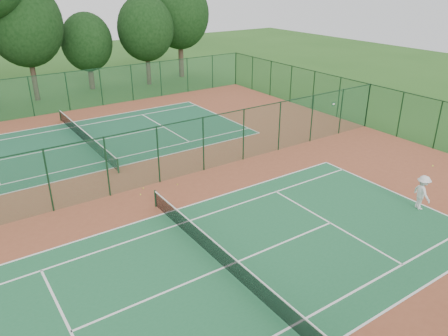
{
  "coord_description": "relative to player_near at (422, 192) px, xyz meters",
  "views": [
    {
      "loc": [
        -8.47,
        -21.45,
        11.3
      ],
      "look_at": [
        3.82,
        -3.42,
        1.6
      ],
      "focal_mm": 35.0,
      "sensor_mm": 36.0,
      "label": 1
    }
  ],
  "objects": [
    {
      "name": "evergreen_row",
      "position": [
        -10.88,
        34.84,
        -0.96
      ],
      "size": [
        39.0,
        5.0,
        12.0
      ],
      "primitive_type": null,
      "color": "black",
      "rests_on": "ground"
    },
    {
      "name": "court_near",
      "position": [
        -11.38,
        1.59,
        -0.94
      ],
      "size": [
        23.77,
        10.97,
        0.01
      ],
      "primitive_type": "cube",
      "color": "#1F623A",
      "rests_on": "red_pad"
    },
    {
      "name": "ground",
      "position": [
        -11.38,
        10.59,
        -0.96
      ],
      "size": [
        120.0,
        120.0,
        0.0
      ],
      "primitive_type": "plane",
      "color": "#27561B",
      "rests_on": "ground"
    },
    {
      "name": "tennis_net_far",
      "position": [
        -11.38,
        19.59,
        -0.41
      ],
      "size": [
        0.1,
        12.9,
        0.97
      ],
      "color": "#13351B",
      "rests_on": "ground"
    },
    {
      "name": "stray_ball_c",
      "position": [
        -11.51,
        9.68,
        -0.91
      ],
      "size": [
        0.07,
        0.07,
        0.07
      ],
      "primitive_type": "sphere",
      "color": "#DBF138",
      "rests_on": "red_pad"
    },
    {
      "name": "stray_ball_b",
      "position": [
        -9.18,
        9.67,
        -0.91
      ],
      "size": [
        0.06,
        0.06,
        0.06
      ],
      "primitive_type": "sphere",
      "color": "gold",
      "rests_on": "red_pad"
    },
    {
      "name": "fence_divider",
      "position": [
        -11.38,
        10.59,
        0.81
      ],
      "size": [
        40.0,
        0.09,
        3.5
      ],
      "color": "#194C2D",
      "rests_on": "ground"
    },
    {
      "name": "court_far",
      "position": [
        -11.38,
        19.59,
        -0.94
      ],
      "size": [
        23.77,
        10.97,
        0.01
      ],
      "primitive_type": "cube",
      "color": "#1B5839",
      "rests_on": "red_pad"
    },
    {
      "name": "player_near",
      "position": [
        0.0,
        0.0,
        0.0
      ],
      "size": [
        1.09,
        1.38,
        1.87
      ],
      "primitive_type": "imported",
      "rotation": [
        0.0,
        0.0,
        1.19
      ],
      "color": "silver",
      "rests_on": "court_near"
    },
    {
      "name": "fence_east",
      "position": [
        8.62,
        10.59,
        0.81
      ],
      "size": [
        0.09,
        36.0,
        3.5
      ],
      "rotation": [
        0.0,
        0.0,
        1.57
      ],
      "color": "#1A502F",
      "rests_on": "ground"
    },
    {
      "name": "tennis_net_near",
      "position": [
        -11.38,
        1.59,
        -0.41
      ],
      "size": [
        0.1,
        12.9,
        0.97
      ],
      "color": "#153920",
      "rests_on": "ground"
    },
    {
      "name": "fence_north",
      "position": [
        -11.38,
        28.59,
        0.81
      ],
      "size": [
        40.0,
        0.09,
        3.5
      ],
      "color": "#1B5133",
      "rests_on": "ground"
    },
    {
      "name": "red_pad",
      "position": [
        -11.38,
        10.59,
        -0.95
      ],
      "size": [
        40.0,
        36.0,
        0.01
      ],
      "primitive_type": "cube",
      "color": "brown",
      "rests_on": "ground"
    },
    {
      "name": "stray_ball_a",
      "position": [
        -11.04,
        10.32,
        -0.91
      ],
      "size": [
        0.07,
        0.07,
        0.07
      ],
      "primitive_type": "sphere",
      "color": "yellow",
      "rests_on": "red_pad"
    }
  ]
}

